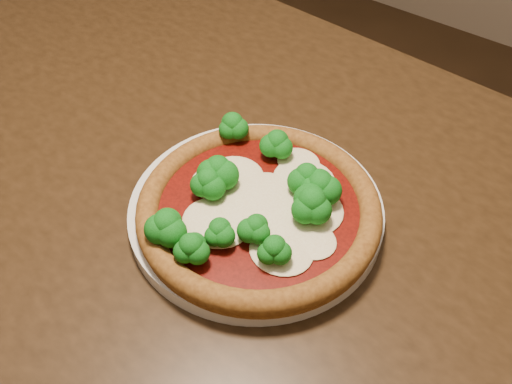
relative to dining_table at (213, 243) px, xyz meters
The scene contains 3 objects.
dining_table is the anchor object (origin of this frame).
plate 0.12m from the dining_table, ahead, with size 0.28×0.28×0.02m, color silver.
pizza 0.15m from the dining_table, ahead, with size 0.27×0.27×0.06m.
Camera 1 is at (0.55, -0.19, 1.24)m, focal length 40.00 mm.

